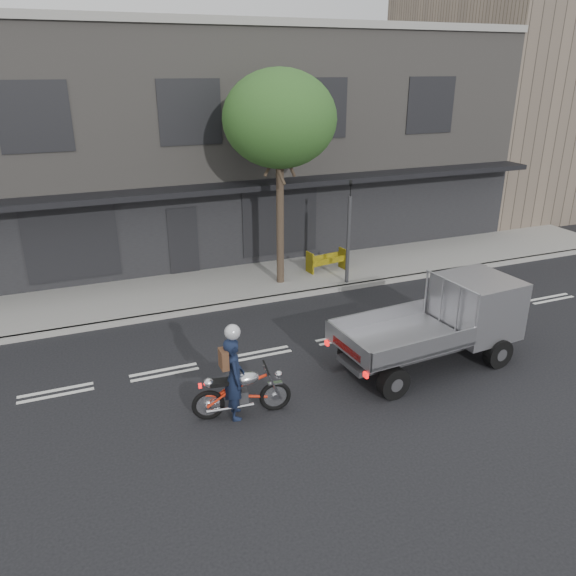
# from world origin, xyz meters

# --- Properties ---
(ground) EXTENTS (80.00, 80.00, 0.00)m
(ground) POSITION_xyz_m (0.00, 0.00, 0.00)
(ground) COLOR black
(ground) RESTS_ON ground
(sidewalk) EXTENTS (32.00, 3.20, 0.15)m
(sidewalk) POSITION_xyz_m (0.00, 4.70, 0.07)
(sidewalk) COLOR gray
(sidewalk) RESTS_ON ground
(kerb) EXTENTS (32.00, 0.20, 0.15)m
(kerb) POSITION_xyz_m (0.00, 3.10, 0.07)
(kerb) COLOR gray
(kerb) RESTS_ON ground
(building_main) EXTENTS (26.00, 10.00, 8.00)m
(building_main) POSITION_xyz_m (0.00, 11.30, 4.00)
(building_main) COLOR slate
(building_main) RESTS_ON ground
(building_neighbour) EXTENTS (14.00, 10.00, 10.00)m
(building_neighbour) POSITION_xyz_m (20.00, 11.30, 5.00)
(building_neighbour) COLOR brown
(building_neighbour) RESTS_ON ground
(street_tree) EXTENTS (3.40, 3.40, 6.74)m
(street_tree) POSITION_xyz_m (2.20, 4.20, 5.28)
(street_tree) COLOR #382B21
(street_tree) RESTS_ON ground
(traffic_light_pole) EXTENTS (0.12, 0.12, 3.50)m
(traffic_light_pole) POSITION_xyz_m (4.20, 3.35, 1.65)
(traffic_light_pole) COLOR #2D2D30
(traffic_light_pole) RESTS_ON ground
(motorcycle) EXTENTS (2.07, 0.60, 1.07)m
(motorcycle) POSITION_xyz_m (-1.20, -2.32, 0.55)
(motorcycle) COLOR black
(motorcycle) RESTS_ON ground
(rider) EXTENTS (0.52, 0.70, 1.78)m
(rider) POSITION_xyz_m (-1.35, -2.32, 0.89)
(rider) COLOR #121B32
(rider) RESTS_ON ground
(flatbed_ute) EXTENTS (4.66, 2.18, 2.10)m
(flatbed_ute) POSITION_xyz_m (4.56, -1.95, 1.20)
(flatbed_ute) COLOR black
(flatbed_ute) RESTS_ON ground
(construction_barrier) EXTENTS (1.41, 0.74, 0.75)m
(construction_barrier) POSITION_xyz_m (4.07, 4.41, 0.53)
(construction_barrier) COLOR yellow
(construction_barrier) RESTS_ON sidewalk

